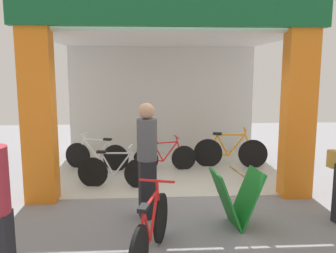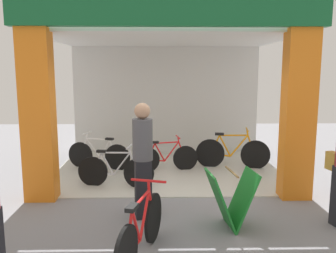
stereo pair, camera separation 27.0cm
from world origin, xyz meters
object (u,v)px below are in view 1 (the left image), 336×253
Objects in this scene: bicycle_parked_0 at (151,232)px; sandwich_board_sign at (236,198)px; bicycle_inside_2 at (165,158)px; bicycle_inside_3 at (97,155)px; bicycle_inside_1 at (116,171)px; bicycle_inside_0 at (230,152)px; pedestrian_0 at (147,159)px.

bicycle_parked_0 is 1.90× the size of sandwich_board_sign.
bicycle_inside_3 is (-1.55, 0.22, 0.02)m from bicycle_inside_2.
sandwich_board_sign is (2.43, -3.13, 0.08)m from bicycle_inside_3.
bicycle_parked_0 is (0.65, -2.71, 0.03)m from bicycle_inside_1.
bicycle_inside_1 is (-2.54, -1.32, -0.04)m from bicycle_inside_0.
bicycle_inside_0 is 1.56m from bicycle_inside_2.
bicycle_inside_2 is 1.56m from bicycle_inside_3.
bicycle_inside_0 is at bearing 27.43° from bicycle_inside_1.
pedestrian_0 is at bearing -125.37° from bicycle_inside_0.
bicycle_parked_0 is at bearing -144.22° from sandwich_board_sign.
pedestrian_0 is (-0.40, -2.50, 0.60)m from bicycle_inside_2.
bicycle_parked_0 is 0.90× the size of pedestrian_0.
bicycle_inside_3 is at bearing 127.82° from sandwich_board_sign.
bicycle_parked_0 reaches higher than bicycle_inside_1.
bicycle_inside_1 is 1.42m from bicycle_inside_3.
bicycle_inside_2 is at bearing -171.51° from bicycle_inside_0.
bicycle_inside_0 is 3.39m from pedestrian_0.
pedestrian_0 is at bearing 162.18° from sandwich_board_sign.
bicycle_parked_0 is (-0.36, -3.80, 0.05)m from bicycle_inside_2.
bicycle_inside_3 reaches higher than bicycle_inside_2.
pedestrian_0 reaches higher than bicycle_inside_0.
bicycle_inside_0 is at bearing 54.63° from pedestrian_0.
bicycle_inside_0 is 1.13× the size of bicycle_inside_1.
bicycle_inside_1 is at bearing -132.64° from bicycle_inside_2.
sandwich_board_sign is at bearing -43.94° from bicycle_inside_1.
bicycle_inside_0 is 3.08m from bicycle_inside_3.
sandwich_board_sign is at bearing -52.18° from bicycle_inside_3.
pedestrian_0 reaches higher than bicycle_inside_2.
bicycle_inside_0 is 1.06× the size of bicycle_parked_0.
bicycle_inside_2 is 3.82m from bicycle_parked_0.
bicycle_inside_1 is 1.48m from bicycle_inside_2.
sandwich_board_sign is (-0.65, -3.14, 0.04)m from bicycle_inside_0.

